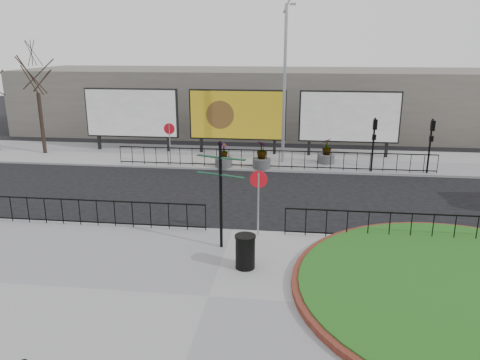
% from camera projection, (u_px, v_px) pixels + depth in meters
% --- Properties ---
extents(ground, '(90.00, 90.00, 0.00)m').
position_uv_depth(ground, '(233.00, 232.00, 17.98)').
color(ground, black).
rests_on(ground, ground).
extents(pavement_near, '(30.00, 10.00, 0.12)m').
position_uv_depth(pavement_near, '(209.00, 298.00, 13.20)').
color(pavement_near, gray).
rests_on(pavement_near, ground).
extents(pavement_far, '(44.00, 6.00, 0.12)m').
position_uv_depth(pavement_far, '(259.00, 158.00, 29.40)').
color(pavement_far, gray).
rests_on(pavement_far, ground).
extents(brick_edge, '(10.40, 10.40, 0.18)m').
position_uv_depth(brick_edge, '(476.00, 292.00, 13.23)').
color(brick_edge, brown).
rests_on(brick_edge, pavement_near).
extents(grass_lawn, '(10.00, 10.00, 0.22)m').
position_uv_depth(grass_lawn, '(476.00, 292.00, 13.22)').
color(grass_lawn, '#1F4F15').
rests_on(grass_lawn, pavement_near).
extents(railing_near_left, '(10.00, 0.10, 1.10)m').
position_uv_depth(railing_near_left, '(80.00, 212.00, 18.22)').
color(railing_near_left, black).
rests_on(railing_near_left, pavement_near).
extents(railing_near_right, '(9.00, 0.10, 1.10)m').
position_uv_depth(railing_near_right, '(411.00, 227.00, 16.74)').
color(railing_near_right, black).
rests_on(railing_near_right, pavement_near).
extents(railing_far, '(18.00, 0.10, 1.10)m').
position_uv_depth(railing_far, '(273.00, 159.00, 26.54)').
color(railing_far, black).
rests_on(railing_far, pavement_far).
extents(speed_sign_far, '(0.64, 0.07, 2.47)m').
position_uv_depth(speed_sign_far, '(170.00, 135.00, 27.00)').
color(speed_sign_far, gray).
rests_on(speed_sign_far, pavement_far).
extents(speed_sign_near, '(0.64, 0.07, 2.47)m').
position_uv_depth(speed_sign_near, '(258.00, 189.00, 16.95)').
color(speed_sign_near, gray).
rests_on(speed_sign_near, pavement_near).
extents(billboard_left, '(6.20, 0.31, 4.10)m').
position_uv_depth(billboard_left, '(132.00, 113.00, 30.62)').
color(billboard_left, black).
rests_on(billboard_left, pavement_far).
extents(billboard_mid, '(6.20, 0.31, 4.10)m').
position_uv_depth(billboard_mid, '(237.00, 115.00, 29.79)').
color(billboard_mid, black).
rests_on(billboard_mid, pavement_far).
extents(billboard_right, '(6.20, 0.31, 4.10)m').
position_uv_depth(billboard_right, '(349.00, 117.00, 28.97)').
color(billboard_right, black).
rests_on(billboard_right, pavement_far).
extents(lamp_post, '(0.74, 0.18, 9.23)m').
position_uv_depth(lamp_post, '(285.00, 82.00, 26.93)').
color(lamp_post, gray).
rests_on(lamp_post, pavement_far).
extents(signal_pole_a, '(0.22, 0.26, 3.00)m').
position_uv_depth(signal_pole_a, '(374.00, 137.00, 25.53)').
color(signal_pole_a, black).
rests_on(signal_pole_a, pavement_far).
extents(signal_pole_b, '(0.22, 0.26, 3.00)m').
position_uv_depth(signal_pole_b, '(431.00, 138.00, 25.17)').
color(signal_pole_b, black).
rests_on(signal_pole_b, pavement_far).
extents(tree_left, '(2.00, 2.00, 7.00)m').
position_uv_depth(tree_left, '(39.00, 99.00, 29.58)').
color(tree_left, '#2D2119').
rests_on(tree_left, pavement_far).
extents(building_backdrop, '(40.00, 10.00, 5.00)m').
position_uv_depth(building_backdrop, '(270.00, 101.00, 38.24)').
color(building_backdrop, '#67635A').
rests_on(building_backdrop, ground).
extents(fingerpost_sign, '(1.75, 0.79, 3.78)m').
position_uv_depth(fingerpost_sign, '(221.00, 184.00, 15.78)').
color(fingerpost_sign, black).
rests_on(fingerpost_sign, pavement_near).
extents(litter_bin, '(0.67, 0.67, 1.10)m').
position_uv_depth(litter_bin, '(245.00, 251.00, 14.73)').
color(litter_bin, black).
rests_on(litter_bin, pavement_near).
extents(planter_a, '(1.00, 1.00, 1.40)m').
position_uv_depth(planter_a, '(224.00, 159.00, 26.99)').
color(planter_a, '#4C4C4F').
rests_on(planter_a, pavement_far).
extents(planter_b, '(1.04, 1.04, 1.56)m').
position_uv_depth(planter_b, '(262.00, 158.00, 26.71)').
color(planter_b, '#4C4C4F').
rests_on(planter_b, pavement_far).
extents(planter_c, '(0.98, 0.98, 1.49)m').
position_uv_depth(planter_c, '(326.00, 154.00, 27.80)').
color(planter_c, '#4C4C4F').
rests_on(planter_c, pavement_far).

